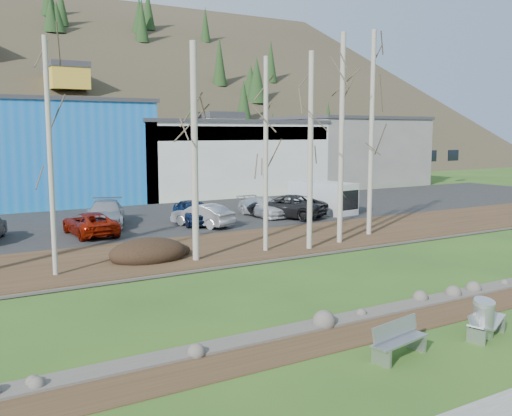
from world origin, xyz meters
TOP-DOWN VIEW (x-y plane):
  - ground at (0.00, 0.00)m, footprint 200.00×200.00m
  - dirt_strip at (0.00, 2.10)m, footprint 80.00×1.80m
  - near_bank_rocks at (0.00, 3.10)m, footprint 80.00×0.80m
  - river at (0.00, 7.20)m, footprint 80.00×8.00m
  - far_bank_rocks at (0.00, 11.30)m, footprint 80.00×0.80m
  - far_bank at (0.00, 14.50)m, footprint 80.00×7.00m
  - parking_lot at (0.00, 25.00)m, footprint 80.00×14.00m
  - building_blue at (-6.00, 39.00)m, footprint 20.40×12.24m
  - building_white at (12.00, 38.98)m, footprint 18.36×12.24m
  - building_grey at (28.00, 39.00)m, footprint 14.28×12.24m
  - hillside at (0.00, 84.00)m, footprint 160.00×72.00m
  - bench_intact at (-2.21, 0.20)m, footprint 1.89×0.86m
  - bench_damaged at (0.97, 0.02)m, footprint 1.75×0.96m
  - litter_bin at (0.91, 0.05)m, footprint 0.68×0.68m
  - seagull at (2.50, 1.18)m, footprint 0.42×0.20m
  - dirt_mound at (-3.99, 13.70)m, footprint 3.51×2.48m
  - birch_2 at (-8.11, 12.92)m, footprint 0.20×0.20m
  - birch_3 at (-2.22, 12.50)m, footprint 0.29×0.29m
  - birch_4 at (1.46, 12.62)m, footprint 0.22×0.22m
  - birch_5 at (3.53, 11.95)m, footprint 0.26×0.26m
  - birch_6 at (5.78, 12.42)m, footprint 0.26×0.26m
  - birch_7 at (8.64, 13.40)m, footprint 0.25×0.25m
  - car_2 at (-4.63, 20.97)m, footprint 2.28×4.64m
  - car_3 at (-3.05, 23.50)m, footprint 3.71×5.64m
  - car_4 at (1.84, 21.64)m, footprint 2.33×4.57m
  - car_5 at (1.89, 20.50)m, footprint 2.82×4.30m
  - car_6 at (8.18, 20.97)m, footprint 4.71×5.93m
  - car_7 at (7.12, 22.06)m, footprint 2.01×4.46m
  - van_white at (11.73, 21.39)m, footprint 2.64×5.10m

SIDE VIEW (x-z plane):
  - ground at x=0.00m, z-range 0.00..0.00m
  - near_bank_rocks at x=0.00m, z-range -0.25..0.25m
  - river at x=0.00m, z-range -0.45..0.45m
  - far_bank_rocks at x=0.00m, z-range -0.23..0.23m
  - dirt_strip at x=0.00m, z-range 0.00..0.03m
  - parking_lot at x=0.00m, z-range 0.00..0.14m
  - far_bank at x=0.00m, z-range 0.00..0.15m
  - seagull at x=2.50m, z-range 0.02..0.32m
  - bench_damaged at x=0.97m, z-range 0.00..0.75m
  - bench_intact at x=-2.21m, z-range 0.00..0.91m
  - litter_bin at x=0.91m, z-range 0.00..0.98m
  - dirt_mound at x=-3.99m, z-range 0.15..0.84m
  - car_2 at x=-4.63m, z-range 0.14..1.41m
  - car_7 at x=7.12m, z-range 0.14..1.41m
  - car_5 at x=1.89m, z-range 0.14..1.48m
  - car_4 at x=1.84m, z-range 0.14..1.63m
  - car_6 at x=8.18m, z-range 0.14..1.64m
  - car_3 at x=-3.05m, z-range 0.14..1.66m
  - van_white at x=11.73m, z-range 0.14..2.28m
  - building_white at x=12.00m, z-range 0.01..6.81m
  - building_grey at x=28.00m, z-range 0.01..7.31m
  - building_blue at x=-6.00m, z-range 0.01..8.31m
  - birch_4 at x=1.46m, z-range 0.15..9.16m
  - birch_2 at x=-8.11m, z-range 0.15..9.33m
  - birch_5 at x=3.53m, z-range 0.15..9.46m
  - birch_3 at x=-2.22m, z-range 0.15..9.54m
  - birch_6 at x=5.78m, z-range 0.15..10.57m
  - birch_7 at x=8.64m, z-range 0.15..11.08m
  - hillside at x=0.00m, z-range 0.00..35.00m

